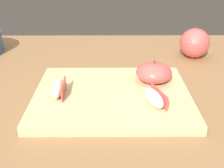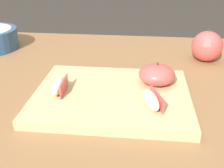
% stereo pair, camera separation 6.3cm
% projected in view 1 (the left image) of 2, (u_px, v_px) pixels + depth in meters
% --- Properties ---
extents(dining_table, '(1.30, 0.85, 0.74)m').
position_uv_depth(dining_table, '(118.00, 116.00, 0.77)').
color(dining_table, brown).
rests_on(dining_table, ground_plane).
extents(cutting_board, '(0.35, 0.28, 0.02)m').
position_uv_depth(cutting_board, '(112.00, 96.00, 0.64)').
color(cutting_board, tan).
rests_on(cutting_board, dining_table).
extents(apple_half_skin_up, '(0.09, 0.09, 0.05)m').
position_uv_depth(apple_half_skin_up, '(154.00, 72.00, 0.68)').
color(apple_half_skin_up, '#D14C47').
rests_on(apple_half_skin_up, cutting_board).
extents(apple_wedge_left, '(0.03, 0.07, 0.03)m').
position_uv_depth(apple_wedge_left, '(58.00, 89.00, 0.62)').
color(apple_wedge_left, '#F4EACC').
rests_on(apple_wedge_left, cutting_board).
extents(apple_wedge_middle, '(0.05, 0.08, 0.03)m').
position_uv_depth(apple_wedge_middle, '(154.00, 98.00, 0.58)').
color(apple_wedge_middle, '#F4EACC').
rests_on(apple_wedge_middle, cutting_board).
extents(whole_apple_pink_lady, '(0.09, 0.09, 0.10)m').
position_uv_depth(whole_apple_pink_lady, '(195.00, 43.00, 0.87)').
color(whole_apple_pink_lady, '#D14C47').
rests_on(whole_apple_pink_lady, dining_table).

